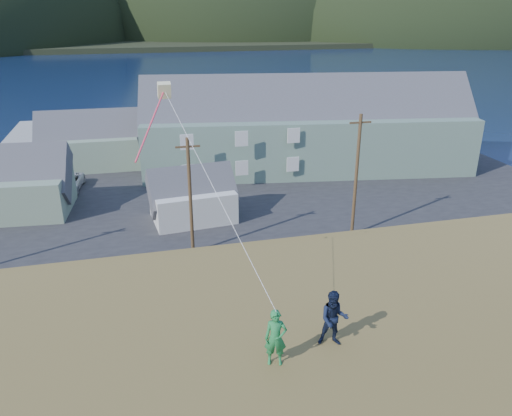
{
  "coord_description": "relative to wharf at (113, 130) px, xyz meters",
  "views": [
    {
      "loc": [
        -3.34,
        -29.92,
        16.1
      ],
      "look_at": [
        1.04,
        -12.39,
        8.8
      ],
      "focal_mm": 35.0,
      "sensor_mm": 36.0,
      "label": 1
    }
  ],
  "objects": [
    {
      "name": "wharf",
      "position": [
        0.0,
        0.0,
        0.0
      ],
      "size": [
        26.0,
        14.0,
        0.9
      ],
      "primitive_type": "cube",
      "color": "gray",
      "rests_on": "ground"
    },
    {
      "name": "grass_strip",
      "position": [
        6.0,
        -42.0,
        -0.4
      ],
      "size": [
        110.0,
        8.0,
        0.1
      ],
      "primitive_type": "cube",
      "color": "#4C3D19",
      "rests_on": "ground"
    },
    {
      "name": "shed_palegreen_near",
      "position": [
        -7.63,
        -27.65,
        2.2
      ],
      "size": [
        10.16,
        6.92,
        7.02
      ],
      "rotation": [
        0.0,
        0.0,
        -0.09
      ],
      "color": "gray",
      "rests_on": "waterfront_lot"
    },
    {
      "name": "shed_white",
      "position": [
        6.75,
        -32.57,
        1.64
      ],
      "size": [
        7.19,
        5.14,
        5.37
      ],
      "rotation": [
        0.0,
        0.0,
        0.1
      ],
      "color": "silver",
      "rests_on": "waterfront_lot"
    },
    {
      "name": "parked_cars",
      "position": [
        -2.78,
        -18.63,
        0.39
      ],
      "size": [
        26.6,
        13.0,
        1.54
      ],
      "color": "#2D4E70",
      "rests_on": "waterfront_lot"
    },
    {
      "name": "waterfront_lot",
      "position": [
        6.0,
        -23.0,
        -0.39
      ],
      "size": [
        72.0,
        36.0,
        0.12
      ],
      "primitive_type": "cube",
      "color": "#28282B",
      "rests_on": "ground"
    },
    {
      "name": "utility_poles",
      "position": [
        4.81,
        -38.5,
        4.02
      ],
      "size": [
        28.33,
        0.24,
        9.16
      ],
      "color": "#47331E",
      "rests_on": "waterfront_lot"
    },
    {
      "name": "lodge",
      "position": [
        20.19,
        -21.52,
        4.12
      ],
      "size": [
        34.78,
        14.44,
        11.87
      ],
      "rotation": [
        0.0,
        0.0,
        -0.15
      ],
      "color": "slate",
      "rests_on": "waterfront_lot"
    },
    {
      "name": "shed_palegreen_far",
      "position": [
        -1.83,
        -15.23,
        2.36
      ],
      "size": [
        11.07,
        6.5,
        7.36
      ],
      "rotation": [
        0.0,
        0.0,
        -0.02
      ],
      "color": "gray",
      "rests_on": "waterfront_lot"
    },
    {
      "name": "kite_flyer_green",
      "position": [
        5.8,
        -59.49,
        7.56
      ],
      "size": [
        0.67,
        0.53,
        1.63
      ],
      "primitive_type": "imported",
      "rotation": [
        0.0,
        0.0,
        -0.26
      ],
      "color": "#20783B",
      "rests_on": "hillside"
    },
    {
      "name": "kite_flyer_navy",
      "position": [
        7.6,
        -59.09,
        7.59
      ],
      "size": [
        0.96,
        0.84,
        1.68
      ],
      "primitive_type": "imported",
      "rotation": [
        0.0,
        0.0,
        -0.28
      ],
      "color": "black",
      "rests_on": "hillside"
    },
    {
      "name": "far_shore",
      "position": [
        6.0,
        290.0,
        0.55
      ],
      "size": [
        900.0,
        320.0,
        2.0
      ],
      "primitive_type": "cube",
      "color": "black",
      "rests_on": "ground"
    },
    {
      "name": "far_hills",
      "position": [
        41.59,
        239.38,
        1.55
      ],
      "size": [
        760.0,
        265.0,
        143.0
      ],
      "color": "black",
      "rests_on": "ground"
    },
    {
      "name": "kite_rig",
      "position": [
        3.77,
        -52.32,
        12.74
      ],
      "size": [
        1.62,
        3.97,
        8.98
      ],
      "color": "#EFEAB6",
      "rests_on": "ground"
    },
    {
      "name": "ground",
      "position": [
        6.0,
        -40.0,
        -0.45
      ],
      "size": [
        900.0,
        900.0,
        0.0
      ],
      "primitive_type": "plane",
      "color": "#0A1638",
      "rests_on": "ground"
    }
  ]
}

